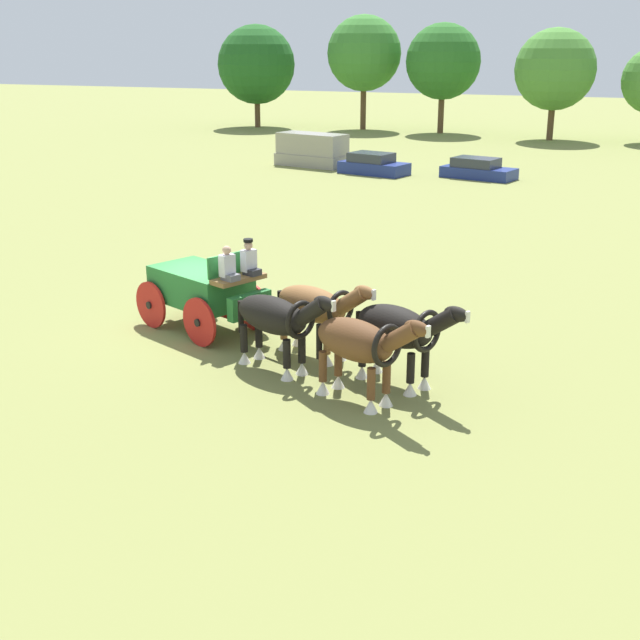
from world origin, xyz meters
The scene contains 13 objects.
ground_plane centered at (0.00, 0.00, 0.00)m, with size 220.00×220.00×0.00m, color olive.
show_wagon centered at (0.17, -0.07, 1.16)m, with size 5.57×3.06×2.66m.
draft_horse_rear_near centered at (3.65, -0.80, 1.26)m, with size 3.06×1.69×2.11m.
draft_horse_rear_off centered at (3.15, -2.00, 1.28)m, with size 3.05×1.69×2.14m.
draft_horse_lead_near centered at (6.04, -1.79, 1.31)m, with size 2.95×1.67×2.18m.
draft_horse_lead_off centered at (5.55, -2.99, 1.31)m, with size 2.93×1.65×2.18m.
parked_vehicle_a centered at (-9.46, 30.23, 0.97)m, with size 4.87×2.95×2.01m.
parked_vehicle_b centered at (-4.84, 28.46, 0.53)m, with size 4.29×2.74×1.23m.
parked_vehicle_c centered at (1.20, 29.15, 0.50)m, with size 4.40×2.69×1.15m.
tree_a centered at (-23.97, 51.96, 5.48)m, with size 6.92×6.92×8.95m.
tree_b centered at (-14.35, 53.60, 6.46)m, with size 6.44×6.44×9.70m.
tree_c centered at (-7.17, 53.09, 5.85)m, with size 6.23×6.23×8.98m.
tree_d centered at (2.24, 51.06, 5.37)m, with size 6.23×6.23×8.50m.
Camera 1 is at (11.07, -18.70, 7.33)m, focal length 47.25 mm.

